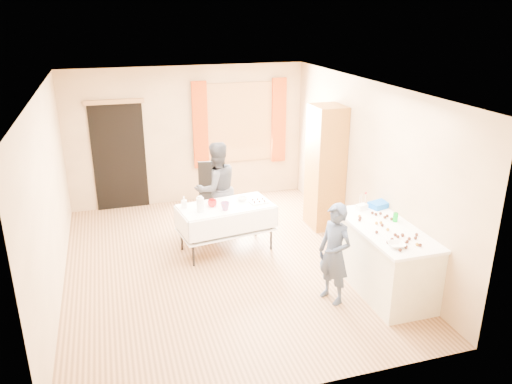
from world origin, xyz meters
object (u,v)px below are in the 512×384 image
object	(u,v)px
cabinet	(325,168)
woman	(217,189)
chair	(212,206)
girl	(335,254)
counter	(384,258)
party_table	(226,223)

from	to	relation	value
cabinet	woman	xyz separation A→B (m)	(-1.83, 0.24, -0.27)
chair	girl	distance (m)	3.03
counter	girl	world-z (taller)	girl
chair	woman	size ratio (longest dim) A/B	0.69
cabinet	party_table	xyz separation A→B (m)	(-1.83, -0.44, -0.61)
counter	party_table	size ratio (longest dim) A/B	1.08
counter	chair	xyz separation A→B (m)	(-1.73, 2.79, -0.13)
cabinet	girl	xyz separation A→B (m)	(-0.86, -2.23, -0.39)
cabinet	counter	bearing A→B (deg)	-92.63
girl	counter	bearing A→B (deg)	71.61
cabinet	chair	bearing A→B (deg)	161.35
party_table	chair	size ratio (longest dim) A/B	1.40
cabinet	counter	xyz separation A→B (m)	(-0.10, -2.17, -0.60)
counter	woman	distance (m)	2.98
cabinet	woman	size ratio (longest dim) A/B	1.34
party_table	cabinet	bearing A→B (deg)	5.20
chair	girl	world-z (taller)	girl
counter	party_table	world-z (taller)	counter
cabinet	woman	world-z (taller)	cabinet
cabinet	chair	xyz separation A→B (m)	(-1.83, 0.62, -0.73)
cabinet	woman	distance (m)	1.86
girl	chair	bearing A→B (deg)	176.24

